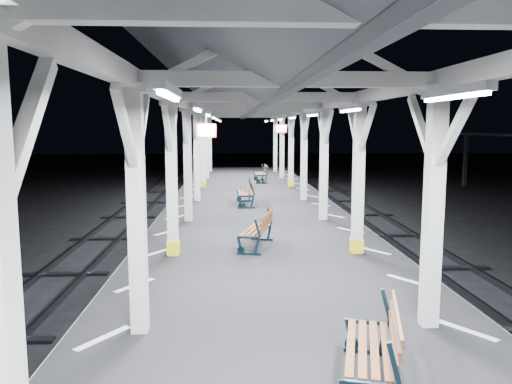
{
  "coord_description": "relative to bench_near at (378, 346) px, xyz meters",
  "views": [
    {
      "loc": [
        -0.76,
        -8.56,
        3.78
      ],
      "look_at": [
        -0.14,
        3.34,
        2.2
      ],
      "focal_mm": 35.0,
      "sensor_mm": 36.0,
      "label": 1
    }
  ],
  "objects": [
    {
      "name": "canopy",
      "position": [
        -0.8,
        3.56,
        3.11
      ],
      "size": [
        5.4,
        49.0,
        4.65
      ],
      "color": "silver",
      "rests_on": "platform"
    },
    {
      "name": "bench_far",
      "position": [
        -0.94,
        12.45,
        0.02
      ],
      "size": [
        0.64,
        1.65,
        0.89
      ],
      "rotation": [
        0.0,
        0.0,
        0.01
      ],
      "color": "black",
      "rests_on": "platform"
    },
    {
      "name": "hazard_stripes_left",
      "position": [
        -3.25,
        3.59,
        -0.45
      ],
      "size": [
        1.0,
        48.0,
        0.01
      ],
      "primitive_type": "cube",
      "color": "silver",
      "rests_on": "platform"
    },
    {
      "name": "hazard_stripes_right",
      "position": [
        1.65,
        3.59,
        -0.45
      ],
      "size": [
        1.0,
        48.0,
        0.01
      ],
      "primitive_type": "cube",
      "color": "silver",
      "rests_on": "platform"
    },
    {
      "name": "platform",
      "position": [
        -0.8,
        3.59,
        -0.95
      ],
      "size": [
        6.0,
        50.0,
        1.0
      ],
      "primitive_type": "cube",
      "color": "black",
      "rests_on": "ground"
    },
    {
      "name": "bench_near",
      "position": [
        0.0,
        0.0,
        0.0
      ],
      "size": [
        0.96,
        1.67,
        0.85
      ],
      "rotation": [
        0.0,
        0.0,
        -0.26
      ],
      "color": "black",
      "rests_on": "platform"
    },
    {
      "name": "bench_extra",
      "position": [
        0.03,
        19.72,
        0.0
      ],
      "size": [
        0.65,
        1.6,
        0.86
      ],
      "rotation": [
        0.0,
        0.0,
        0.04
      ],
      "color": "black",
      "rests_on": "platform"
    },
    {
      "name": "bench_mid",
      "position": [
        -0.9,
        6.22,
        -0.03
      ],
      "size": [
        0.91,
        1.57,
        0.8
      ],
      "rotation": [
        0.0,
        0.0,
        -0.27
      ],
      "color": "black",
      "rests_on": "platform"
    },
    {
      "name": "ground",
      "position": [
        -0.8,
        3.59,
        -1.45
      ],
      "size": [
        120.0,
        120.0,
        0.0
      ],
      "primitive_type": "plane",
      "color": "black",
      "rests_on": "ground"
    }
  ]
}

